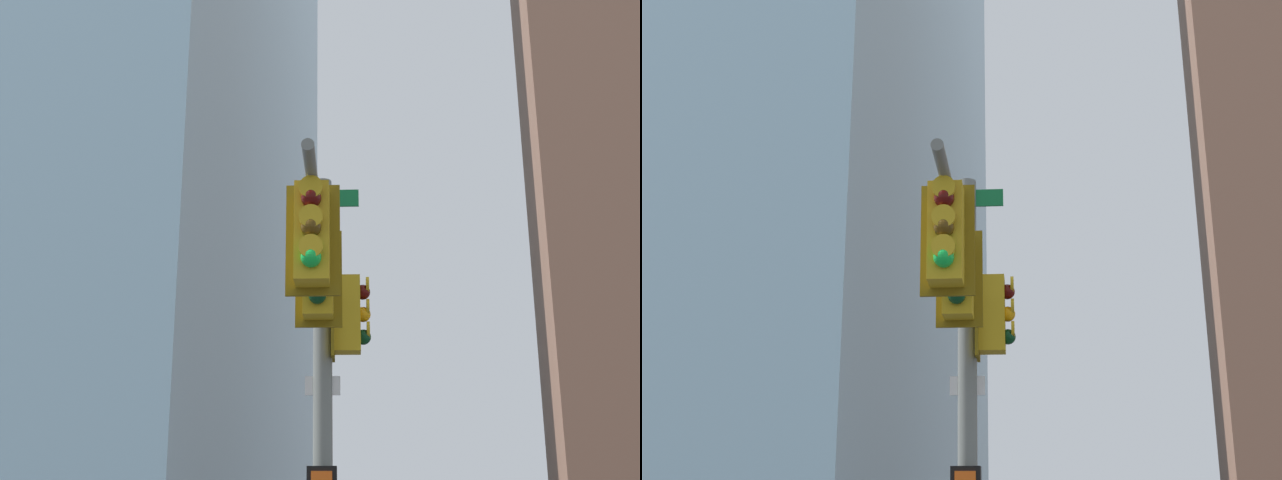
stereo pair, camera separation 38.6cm
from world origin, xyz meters
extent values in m
cylinder|color=slate|center=(0.23, 0.43, 3.29)|extent=(0.25, 0.25, 6.59)
cylinder|color=slate|center=(-1.67, 0.10, 5.41)|extent=(3.81, 0.79, 0.12)
cylinder|color=slate|center=(-0.45, 0.31, 4.96)|extent=(1.04, 0.26, 0.75)
cube|color=#0F6B33|center=(0.23, 0.43, 6.34)|extent=(0.20, 0.98, 0.24)
cube|color=#0F6B33|center=(0.23, 0.43, 6.04)|extent=(0.82, 0.17, 0.24)
cube|color=white|center=(0.23, 0.43, 3.79)|extent=(0.11, 0.45, 0.24)
cube|color=gold|center=(-1.23, 0.17, 4.85)|extent=(0.39, 0.39, 1.00)
cube|color=#775E0F|center=(-1.04, 0.21, 4.85)|extent=(0.13, 0.54, 1.16)
sphere|color=red|center=(-1.43, 0.14, 5.15)|extent=(0.20, 0.20, 0.20)
cylinder|color=gold|center=(-1.49, 0.13, 5.24)|extent=(0.08, 0.23, 0.23)
sphere|color=#4C330A|center=(-1.43, 0.14, 4.85)|extent=(0.20, 0.20, 0.20)
cylinder|color=gold|center=(-1.49, 0.13, 4.94)|extent=(0.08, 0.23, 0.23)
sphere|color=#0A3819|center=(-1.43, 0.14, 4.55)|extent=(0.20, 0.20, 0.20)
cylinder|color=gold|center=(-1.49, 0.13, 4.64)|extent=(0.08, 0.23, 0.23)
cube|color=gold|center=(-2.69, -0.08, 4.85)|extent=(0.39, 0.39, 1.00)
cube|color=#775E0F|center=(-2.50, -0.05, 4.85)|extent=(0.13, 0.54, 1.16)
sphere|color=#470A07|center=(-2.89, -0.12, 5.15)|extent=(0.20, 0.20, 0.20)
cylinder|color=gold|center=(-2.95, -0.13, 5.24)|extent=(0.08, 0.23, 0.23)
sphere|color=#4C330A|center=(-2.89, -0.12, 4.85)|extent=(0.20, 0.20, 0.20)
cylinder|color=gold|center=(-2.95, -0.13, 4.94)|extent=(0.08, 0.23, 0.23)
sphere|color=green|center=(-2.89, -0.12, 4.55)|extent=(0.20, 0.20, 0.20)
cylinder|color=gold|center=(-2.95, -0.13, 4.64)|extent=(0.08, 0.23, 0.23)
cube|color=gold|center=(0.29, 0.11, 4.71)|extent=(0.39, 0.39, 1.00)
cube|color=#775E0F|center=(0.25, 0.30, 4.71)|extent=(0.54, 0.13, 1.16)
sphere|color=#470A07|center=(0.32, -0.09, 5.01)|extent=(0.20, 0.20, 0.20)
cylinder|color=gold|center=(0.33, -0.15, 5.10)|extent=(0.23, 0.08, 0.23)
sphere|color=#F29E0C|center=(0.32, -0.09, 4.71)|extent=(0.20, 0.20, 0.20)
cylinder|color=gold|center=(0.33, -0.15, 4.80)|extent=(0.23, 0.08, 0.23)
sphere|color=#0A3819|center=(0.32, -0.09, 4.41)|extent=(0.20, 0.20, 0.20)
cylinder|color=gold|center=(0.33, -0.15, 4.50)|extent=(0.23, 0.08, 0.23)
cube|color=brown|center=(40.57, 25.99, 20.78)|extent=(18.22, 16.86, 41.57)
cube|color=#8CB2C6|center=(45.65, 25.33, 38.72)|extent=(33.46, 22.35, 77.43)
camera|label=1|loc=(-10.39, -1.83, 2.24)|focal=47.66mm
camera|label=2|loc=(-10.30, -2.21, 2.24)|focal=47.66mm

